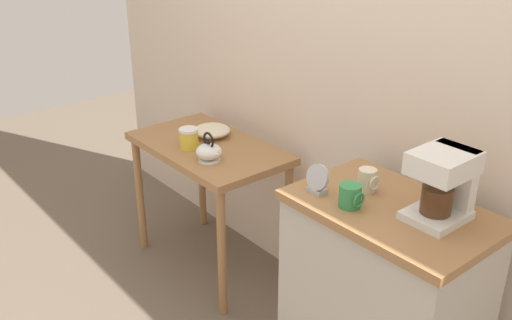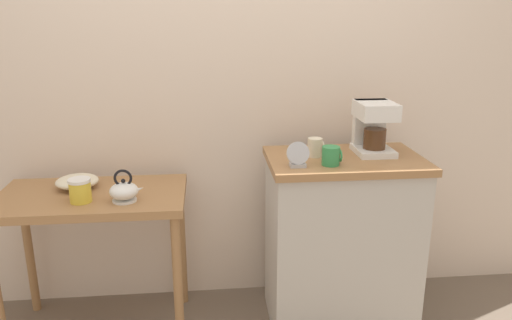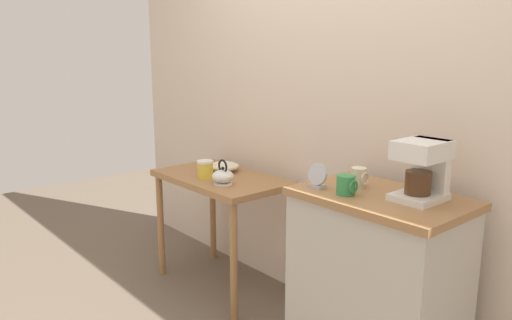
% 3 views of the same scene
% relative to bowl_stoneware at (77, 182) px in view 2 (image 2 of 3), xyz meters
% --- Properties ---
extents(ground_plane, '(8.00, 8.00, 0.00)m').
position_rel_bowl_stoneware_xyz_m(ground_plane, '(0.76, -0.06, -0.79)').
color(ground_plane, '#6B5B4C').
extents(back_wall, '(4.40, 0.10, 2.80)m').
position_rel_bowl_stoneware_xyz_m(back_wall, '(0.86, 0.29, 0.61)').
color(back_wall, beige).
rests_on(back_wall, ground_plane).
extents(wooden_table, '(0.89, 0.52, 0.75)m').
position_rel_bowl_stoneware_xyz_m(wooden_table, '(0.08, -0.08, -0.14)').
color(wooden_table, '#9E7044').
rests_on(wooden_table, ground_plane).
extents(kitchen_counter, '(0.76, 0.50, 0.91)m').
position_rel_bowl_stoneware_xyz_m(kitchen_counter, '(1.32, -0.11, -0.33)').
color(kitchen_counter, '#BCB7AD').
rests_on(kitchen_counter, ground_plane).
extents(bowl_stoneware, '(0.20, 0.20, 0.06)m').
position_rel_bowl_stoneware_xyz_m(bowl_stoneware, '(0.00, 0.00, 0.00)').
color(bowl_stoneware, beige).
rests_on(bowl_stoneware, wooden_table).
extents(teakettle, '(0.16, 0.13, 0.15)m').
position_rel_bowl_stoneware_xyz_m(teakettle, '(0.26, -0.20, 0.01)').
color(teakettle, white).
rests_on(teakettle, wooden_table).
extents(canister_enamel, '(0.10, 0.10, 0.11)m').
position_rel_bowl_stoneware_xyz_m(canister_enamel, '(0.06, -0.19, 0.02)').
color(canister_enamel, gold).
rests_on(canister_enamel, wooden_table).
extents(coffee_maker, '(0.18, 0.22, 0.26)m').
position_rel_bowl_stoneware_xyz_m(coffee_maker, '(1.47, -0.04, 0.26)').
color(coffee_maker, white).
rests_on(coffee_maker, kitchen_counter).
extents(mug_tall_green, '(0.09, 0.08, 0.09)m').
position_rel_bowl_stoneware_xyz_m(mug_tall_green, '(1.21, -0.23, 0.16)').
color(mug_tall_green, '#338C4C').
rests_on(mug_tall_green, kitchen_counter).
extents(mug_small_cream, '(0.08, 0.07, 0.09)m').
position_rel_bowl_stoneware_xyz_m(mug_small_cream, '(1.17, -0.09, 0.17)').
color(mug_small_cream, beige).
rests_on(mug_small_cream, kitchen_counter).
extents(table_clock, '(0.10, 0.05, 0.12)m').
position_rel_bowl_stoneware_xyz_m(table_clock, '(1.05, -0.25, 0.17)').
color(table_clock, '#B2B5BA').
rests_on(table_clock, kitchen_counter).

